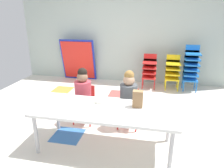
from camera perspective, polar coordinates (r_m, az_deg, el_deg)
name	(u,v)px	position (r m, az deg, el deg)	size (l,w,h in m)	color
ground_plane	(103,124)	(3.49, -2.36, -10.86)	(5.52, 4.77, 0.02)	silver
back_wall	(127,33)	(5.40, 4.01, 13.82)	(5.52, 0.10, 2.50)	#B2C1B7
craft_table	(105,112)	(2.69, -1.95, -7.62)	(1.81, 0.72, 0.57)	white
seated_child_near_camera	(83,91)	(3.33, -7.87, -1.81)	(0.32, 0.31, 0.92)	red
seated_child_middle_seat	(129,94)	(3.17, 4.56, -2.78)	(0.32, 0.31, 0.92)	red
kid_chair_red_stack	(149,69)	(5.06, 10.19, 4.09)	(0.32, 0.30, 0.80)	red
kid_chair_yellow_stack	(173,70)	(5.07, 16.20, 3.68)	(0.32, 0.30, 0.80)	yellow
kid_chair_blue_stack	(191,66)	(5.09, 20.83, 4.66)	(0.32, 0.30, 1.04)	blue
folded_activity_table	(78,60)	(5.62, -9.19, 6.49)	(0.90, 0.29, 1.09)	#1E33BF
paper_bag_brown	(138,99)	(2.70, 7.06, -4.06)	(0.13, 0.09, 0.22)	#9E754C
paper_plate_near_edge	(98,103)	(2.83, -3.73, -5.17)	(0.18, 0.18, 0.01)	white
donut_powdered_on_plate	(98,101)	(2.82, -3.74, -4.77)	(0.11, 0.11, 0.03)	white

